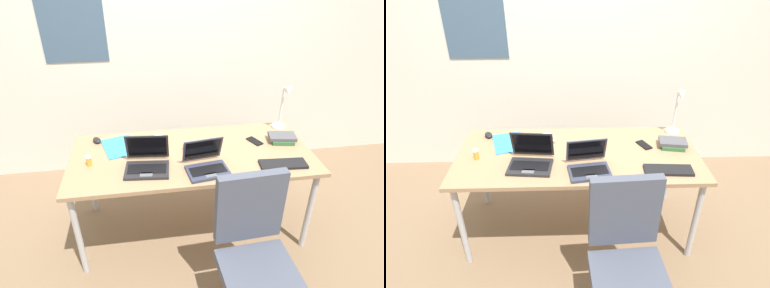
# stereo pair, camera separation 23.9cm
# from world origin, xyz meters

# --- Properties ---
(ground_plane) EXTENTS (12.00, 12.00, 0.00)m
(ground_plane) POSITION_xyz_m (0.00, 0.00, 0.00)
(ground_plane) COLOR #7A6047
(wall_back) EXTENTS (6.00, 0.13, 2.60)m
(wall_back) POSITION_xyz_m (-0.00, 1.10, 1.30)
(wall_back) COLOR silver
(wall_back) RESTS_ON ground_plane
(desk) EXTENTS (1.80, 0.80, 0.74)m
(desk) POSITION_xyz_m (0.00, 0.00, 0.68)
(desk) COLOR #9E7A56
(desk) RESTS_ON ground_plane
(desk_lamp) EXTENTS (0.12, 0.18, 0.40)m
(desk_lamp) POSITION_xyz_m (0.80, 0.28, 0.94)
(desk_lamp) COLOR white
(desk_lamp) RESTS_ON desk
(laptop_back_left) EXTENTS (0.32, 0.29, 0.22)m
(laptop_back_left) POSITION_xyz_m (-0.34, -0.15, 0.79)
(laptop_back_left) COLOR #232326
(laptop_back_left) RESTS_ON desk
(laptop_mid_desk) EXTENTS (0.31, 0.29, 0.21)m
(laptop_mid_desk) POSITION_xyz_m (0.07, -0.22, 0.78)
(laptop_mid_desk) COLOR #33384C
(laptop_mid_desk) RESTS_ON desk
(external_keyboard) EXTENTS (0.34, 0.14, 0.02)m
(external_keyboard) POSITION_xyz_m (0.61, -0.25, 0.75)
(external_keyboard) COLOR black
(external_keyboard) RESTS_ON desk
(computer_mouse) EXTENTS (0.09, 0.11, 0.03)m
(computer_mouse) POSITION_xyz_m (-0.72, 0.28, 0.76)
(computer_mouse) COLOR black
(computer_mouse) RESTS_ON desk
(cell_phone) EXTENTS (0.12, 0.15, 0.01)m
(cell_phone) POSITION_xyz_m (0.52, 0.10, 0.74)
(cell_phone) COLOR black
(cell_phone) RESTS_ON desk
(headphones) EXTENTS (0.21, 0.18, 0.04)m
(headphones) POSITION_xyz_m (0.05, 0.06, 0.76)
(headphones) COLOR red
(headphones) RESTS_ON desk
(pill_bottle) EXTENTS (0.04, 0.04, 0.08)m
(pill_bottle) POSITION_xyz_m (-0.74, -0.05, 0.78)
(pill_bottle) COLOR gold
(pill_bottle) RESTS_ON desk
(book_stack) EXTENTS (0.23, 0.18, 0.06)m
(book_stack) POSITION_xyz_m (0.73, 0.07, 0.77)
(book_stack) COLOR #336638
(book_stack) RESTS_ON desk
(paper_folder_back_left) EXTENTS (0.31, 0.36, 0.01)m
(paper_folder_back_left) POSITION_xyz_m (-0.54, 0.17, 0.74)
(paper_folder_back_left) COLOR #338CC6
(paper_folder_back_left) RESTS_ON desk
(coffee_mug) EXTENTS (0.11, 0.08, 0.09)m
(coffee_mug) POSITION_xyz_m (-0.24, 0.14, 0.78)
(coffee_mug) COLOR white
(coffee_mug) RESTS_ON desk
(office_chair) EXTENTS (0.52, 0.55, 0.97)m
(office_chair) POSITION_xyz_m (0.26, -0.80, 0.40)
(office_chair) COLOR black
(office_chair) RESTS_ON ground_plane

